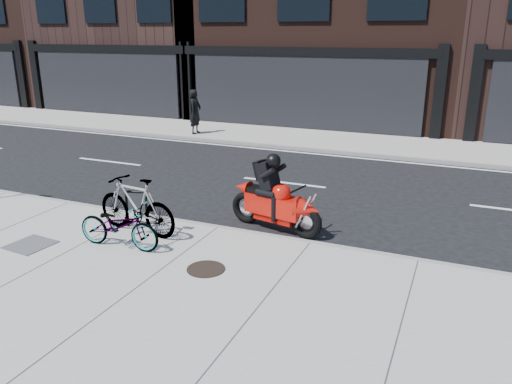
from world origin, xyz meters
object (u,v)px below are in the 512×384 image
at_px(bike_rack, 137,206).
at_px(motorcycle, 279,201).
at_px(pedestrian, 195,112).
at_px(utility_grate, 30,245).
at_px(bicycle_rear, 136,205).
at_px(manhole_cover, 206,269).
at_px(bicycle_front, 119,225).

relative_size(bike_rack, motorcycle, 0.36).
height_order(bike_rack, pedestrian, pedestrian).
bearing_deg(pedestrian, bike_rack, -159.17).
relative_size(bike_rack, pedestrian, 0.45).
relative_size(bike_rack, utility_grate, 1.05).
height_order(bike_rack, bicycle_rear, bicycle_rear).
bearing_deg(manhole_cover, bicycle_rear, 156.08).
xyz_separation_m(bicycle_rear, manhole_cover, (2.05, -0.91, -0.58)).
height_order(bicycle_rear, manhole_cover, bicycle_rear).
height_order(bicycle_front, manhole_cover, bicycle_front).
height_order(motorcycle, utility_grate, motorcycle).
bearing_deg(motorcycle, bike_rack, -142.72).
height_order(bicycle_front, utility_grate, bicycle_front).
distance_m(bicycle_rear, utility_grate, 2.09).
relative_size(motorcycle, pedestrian, 1.27).
bearing_deg(bicycle_front, motorcycle, -49.46).
relative_size(pedestrian, manhole_cover, 2.63).
relative_size(bike_rack, manhole_cover, 1.19).
height_order(bicycle_rear, pedestrian, pedestrian).
xyz_separation_m(pedestrian, utility_grate, (2.59, -10.87, -0.86)).
xyz_separation_m(pedestrian, manhole_cover, (6.15, -10.45, -0.86)).
xyz_separation_m(bike_rack, manhole_cover, (2.25, -1.18, -0.45)).
relative_size(bike_rack, bicycle_front, 0.47).
relative_size(bicycle_rear, manhole_cover, 2.94).
distance_m(bike_rack, bicycle_rear, 0.35).
xyz_separation_m(bicycle_rear, pedestrian, (-4.11, 9.54, 0.28)).
xyz_separation_m(motorcycle, utility_grate, (-3.97, -2.83, -0.53)).
xyz_separation_m(bicycle_rear, motorcycle, (2.46, 1.51, -0.04)).
bearing_deg(pedestrian, utility_grate, -168.60).
height_order(pedestrian, manhole_cover, pedestrian).
relative_size(bike_rack, bicycle_rear, 0.41).
bearing_deg(pedestrian, motorcycle, -142.77).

